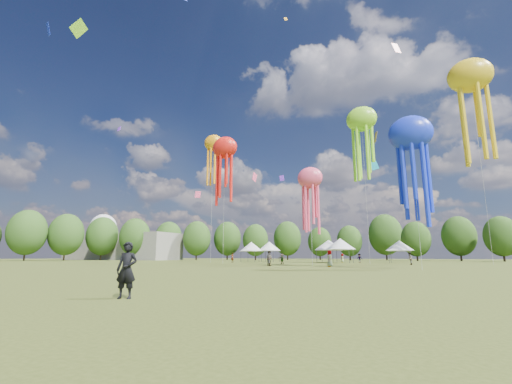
% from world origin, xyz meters
% --- Properties ---
extents(observer_main, '(0.69, 0.57, 1.62)m').
position_xyz_m(observer_main, '(7.22, -0.50, 0.81)').
color(observer_main, black).
rests_on(observer_main, ground).
extents(spectator_near, '(1.12, 1.06, 1.82)m').
position_xyz_m(spectator_near, '(-2.33, 31.32, 0.91)').
color(spectator_near, gray).
rests_on(spectator_near, ground).
extents(spectators_far, '(31.52, 29.38, 1.85)m').
position_xyz_m(spectators_far, '(-0.03, 45.42, 0.85)').
color(spectators_far, gray).
rests_on(spectators_far, ground).
extents(festival_tents, '(33.13, 9.64, 4.30)m').
position_xyz_m(festival_tents, '(-3.66, 56.69, 3.20)').
color(festival_tents, '#47474C').
rests_on(festival_tents, ground).
extents(show_kites, '(49.58, 26.81, 30.78)m').
position_xyz_m(show_kites, '(8.46, 43.82, 20.29)').
color(show_kites, red).
rests_on(show_kites, ground).
extents(small_kites, '(78.38, 63.27, 43.79)m').
position_xyz_m(small_kites, '(2.03, 40.91, 31.48)').
color(small_kites, red).
rests_on(small_kites, ground).
extents(treeline, '(201.57, 95.24, 13.43)m').
position_xyz_m(treeline, '(-3.87, 62.51, 6.54)').
color(treeline, '#38281C').
rests_on(treeline, ground).
extents(hangar, '(40.00, 12.00, 8.00)m').
position_xyz_m(hangar, '(-72.00, 72.00, 4.00)').
color(hangar, gray).
rests_on(hangar, ground).
extents(radome, '(9.00, 9.00, 16.00)m').
position_xyz_m(radome, '(-88.00, 78.00, 9.99)').
color(radome, white).
rests_on(radome, ground).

